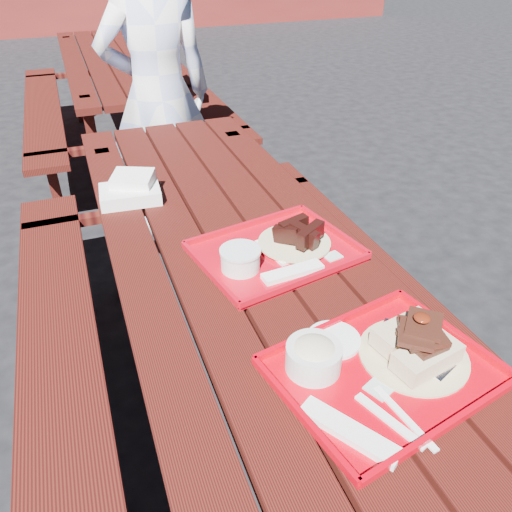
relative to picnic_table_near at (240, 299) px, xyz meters
The scene contains 7 objects.
ground 0.56m from the picnic_table_near, ahead, with size 60.00×60.00×0.00m, color black.
picnic_table_near is the anchor object (origin of this frame).
picnic_table_far 2.80m from the picnic_table_near, 90.00° to the left, with size 1.41×2.40×0.75m.
near_tray 0.63m from the picnic_table_near, 77.71° to the right, with size 0.52×0.44×0.14m.
far_tray 0.24m from the picnic_table_near, 41.96° to the right, with size 0.51×0.43×0.08m.
white_cloth 0.56m from the picnic_table_near, 118.88° to the left, with size 0.22×0.19×0.08m.
person 1.51m from the picnic_table_near, 87.67° to the left, with size 0.59×0.39×1.62m, color #ABBBE7.
Camera 1 is at (-0.40, -1.20, 1.57)m, focal length 35.00 mm.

